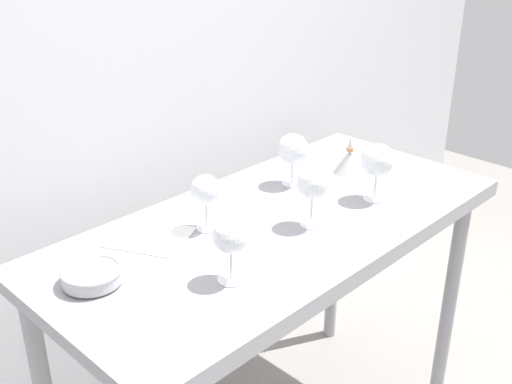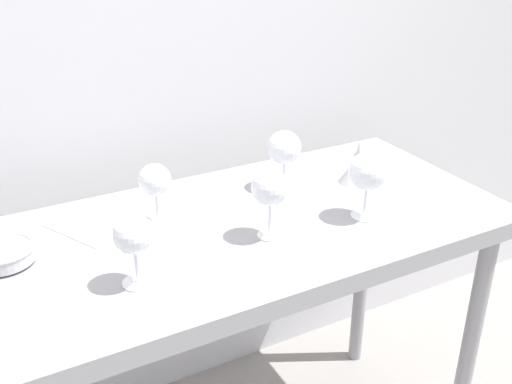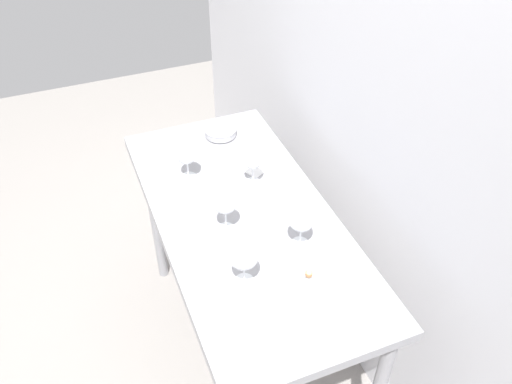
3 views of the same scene
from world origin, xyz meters
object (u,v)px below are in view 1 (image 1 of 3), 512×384
object	(u,v)px
tasting_sheet_upper	(150,237)
wine_glass_far_right	(293,150)
wine_glass_near_right	(378,161)
wine_glass_far_left	(206,191)
wine_glass_near_center	(312,184)
wine_glass_near_left	(231,237)
decanter_funnel	(349,161)
tasting_bowl	(92,275)

from	to	relation	value
tasting_sheet_upper	wine_glass_far_right	bearing A→B (deg)	-31.54
wine_glass_near_right	wine_glass_far_left	bearing A→B (deg)	155.33
wine_glass_near_center	wine_glass_near_left	world-z (taller)	wine_glass_near_center
wine_glass_far_right	tasting_sheet_upper	size ratio (longest dim) A/B	0.84
wine_glass_near_right	tasting_sheet_upper	world-z (taller)	wine_glass_near_right
wine_glass_near_right	wine_glass_far_right	xyz separation A→B (m)	(-0.09, 0.25, -0.01)
decanter_funnel	tasting_bowl	bearing A→B (deg)	178.37
wine_glass_far_right	decanter_funnel	world-z (taller)	wine_glass_far_right
wine_glass_near_center	wine_glass_far_right	bearing A→B (deg)	52.44
wine_glass_near_left	tasting_sheet_upper	xyz separation A→B (m)	(-0.01, 0.31, -0.12)
wine_glass_far_left	tasting_sheet_upper	distance (m)	0.19
wine_glass_far_left	decanter_funnel	size ratio (longest dim) A/B	1.29
tasting_bowl	wine_glass_near_center	bearing A→B (deg)	-17.07
wine_glass_near_right	wine_glass_near_center	distance (m)	0.27
wine_glass_far_left	wine_glass_near_left	bearing A→B (deg)	-118.92
tasting_sheet_upper	wine_glass_near_left	bearing A→B (deg)	-115.05
tasting_sheet_upper	decanter_funnel	distance (m)	0.74
wine_glass_near_center	wine_glass_near_right	bearing A→B (deg)	-6.20
wine_glass_near_right	tasting_bowl	distance (m)	0.88
wine_glass_near_center	wine_glass_near_left	xyz separation A→B (m)	(-0.35, -0.04, -0.01)
wine_glass_near_right	decanter_funnel	world-z (taller)	wine_glass_near_right
wine_glass_far_left	tasting_sheet_upper	size ratio (longest dim) A/B	0.79
tasting_bowl	wine_glass_near_left	bearing A→B (deg)	-42.96
wine_glass_near_center	wine_glass_near_left	size ratio (longest dim) A/B	1.07
decanter_funnel	tasting_sheet_upper	bearing A→B (deg)	171.37
wine_glass_near_center	decanter_funnel	size ratio (longest dim) A/B	1.42
wine_glass_near_right	tasting_bowl	bearing A→B (deg)	166.21
wine_glass_far_right	tasting_bowl	bearing A→B (deg)	-176.79
wine_glass_far_left	tasting_bowl	bearing A→B (deg)	-178.14
tasting_bowl	decanter_funnel	distance (m)	0.96
wine_glass_far_right	decanter_funnel	bearing A→B (deg)	-18.77
wine_glass_near_right	decanter_funnel	bearing A→B (deg)	58.28
wine_glass_near_center	tasting_bowl	distance (m)	0.62
decanter_funnel	wine_glass_near_left	bearing A→B (deg)	-164.81
wine_glass_near_right	wine_glass_near_center	size ratio (longest dim) A/B	1.01
wine_glass_near_center	decanter_funnel	xyz separation A→B (m)	(0.38, 0.15, -0.09)
tasting_bowl	wine_glass_far_left	bearing A→B (deg)	1.86
wine_glass_far_right	tasting_bowl	size ratio (longest dim) A/B	1.16
wine_glass_near_center	tasting_bowl	bearing A→B (deg)	162.93
wine_glass_near_left	decanter_funnel	distance (m)	0.75
wine_glass_near_right	wine_glass_near_center	xyz separation A→B (m)	(-0.26, 0.03, 0.00)
wine_glass_far_left	tasting_sheet_upper	xyz separation A→B (m)	(-0.14, 0.07, -0.11)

